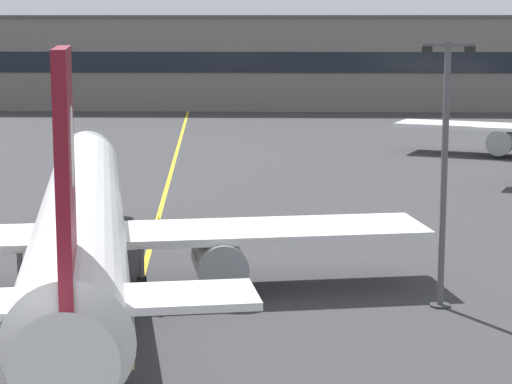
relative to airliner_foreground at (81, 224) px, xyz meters
name	(u,v)px	position (x,y,z in m)	size (l,w,h in m)	color
taxiway_centreline	(157,223)	(1.23, 16.64, -3.37)	(0.30, 180.00, 0.01)	yellow
airliner_foreground	(81,224)	(0.00, 0.00, 0.00)	(32.34, 41.31, 11.65)	white
apron_lamp_post	(444,170)	(15.97, -1.14, 2.68)	(2.24, 0.90, 11.52)	#515156
safety_cone_by_nose_gear	(159,221)	(1.42, 16.10, -3.11)	(0.44, 0.44, 0.55)	orange
terminal_building	(261,62)	(5.59, 98.52, 3.11)	(168.95, 12.40, 12.94)	slate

